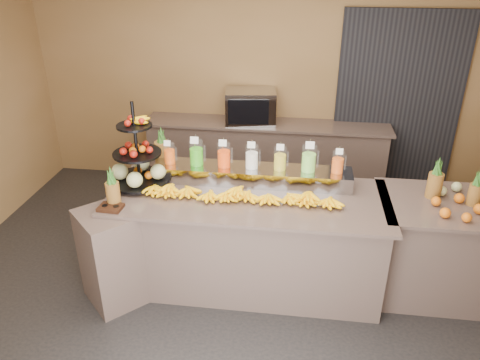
% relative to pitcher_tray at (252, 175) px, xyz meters
% --- Properties ---
extents(ground, '(6.00, 6.00, 0.00)m').
position_rel_pitcher_tray_xyz_m(ground, '(0.00, -0.58, -1.01)').
color(ground, black).
rests_on(ground, ground).
extents(room_envelope, '(6.04, 5.02, 2.82)m').
position_rel_pitcher_tray_xyz_m(room_envelope, '(0.19, 0.21, 0.87)').
color(room_envelope, brown).
rests_on(room_envelope, ground).
extents(buffet_counter, '(2.75, 1.25, 0.93)m').
position_rel_pitcher_tray_xyz_m(buffet_counter, '(-0.11, -0.32, -0.54)').
color(buffet_counter, gray).
rests_on(buffet_counter, ground).
extents(right_counter, '(1.08, 0.88, 0.93)m').
position_rel_pitcher_tray_xyz_m(right_counter, '(1.70, -0.18, -0.54)').
color(right_counter, gray).
rests_on(right_counter, ground).
extents(back_ledge, '(3.10, 0.55, 0.93)m').
position_rel_pitcher_tray_xyz_m(back_ledge, '(0.00, 1.67, -0.54)').
color(back_ledge, gray).
rests_on(back_ledge, ground).
extents(pitcher_tray, '(1.85, 0.30, 0.15)m').
position_rel_pitcher_tray_xyz_m(pitcher_tray, '(0.00, 0.00, 0.00)').
color(pitcher_tray, gray).
rests_on(pitcher_tray, buffet_counter).
extents(juice_pitcher_orange_a, '(0.11, 0.11, 0.26)m').
position_rel_pitcher_tray_xyz_m(juice_pitcher_orange_a, '(-0.78, -0.00, 0.16)').
color(juice_pitcher_orange_a, silver).
rests_on(juice_pitcher_orange_a, pitcher_tray).
extents(juice_pitcher_green, '(0.13, 0.13, 0.31)m').
position_rel_pitcher_tray_xyz_m(juice_pitcher_green, '(-0.52, -0.00, 0.18)').
color(juice_pitcher_green, silver).
rests_on(juice_pitcher_green, pitcher_tray).
extents(juice_pitcher_orange_b, '(0.12, 0.13, 0.30)m').
position_rel_pitcher_tray_xyz_m(juice_pitcher_orange_b, '(-0.26, -0.00, 0.18)').
color(juice_pitcher_orange_b, silver).
rests_on(juice_pitcher_orange_b, pitcher_tray).
extents(juice_pitcher_milk, '(0.12, 0.12, 0.29)m').
position_rel_pitcher_tray_xyz_m(juice_pitcher_milk, '(-0.00, -0.00, 0.17)').
color(juice_pitcher_milk, silver).
rests_on(juice_pitcher_milk, pitcher_tray).
extents(juice_pitcher_lemon, '(0.12, 0.12, 0.28)m').
position_rel_pitcher_tray_xyz_m(juice_pitcher_lemon, '(0.26, -0.00, 0.17)').
color(juice_pitcher_lemon, silver).
rests_on(juice_pitcher_lemon, pitcher_tray).
extents(juice_pitcher_lime, '(0.13, 0.14, 0.32)m').
position_rel_pitcher_tray_xyz_m(juice_pitcher_lime, '(0.52, -0.00, 0.18)').
color(juice_pitcher_lime, silver).
rests_on(juice_pitcher_lime, pitcher_tray).
extents(juice_pitcher_orange_c, '(0.11, 0.11, 0.27)m').
position_rel_pitcher_tray_xyz_m(juice_pitcher_orange_c, '(0.78, -0.00, 0.16)').
color(juice_pitcher_orange_c, silver).
rests_on(juice_pitcher_orange_c, pitcher_tray).
extents(banana_heap, '(1.80, 0.16, 0.15)m').
position_rel_pitcher_tray_xyz_m(banana_heap, '(-0.07, -0.33, -0.02)').
color(banana_heap, yellow).
rests_on(banana_heap, buffet_counter).
extents(fruit_stand, '(0.65, 0.65, 0.80)m').
position_rel_pitcher_tray_xyz_m(fruit_stand, '(-1.00, -0.17, 0.13)').
color(fruit_stand, black).
rests_on(fruit_stand, buffet_counter).
extents(condiment_caddy, '(0.21, 0.16, 0.03)m').
position_rel_pitcher_tray_xyz_m(condiment_caddy, '(-1.13, -0.66, -0.06)').
color(condiment_caddy, black).
rests_on(condiment_caddy, buffet_counter).
extents(pineapple_left_a, '(0.12, 0.12, 0.36)m').
position_rel_pitcher_tray_xyz_m(pineapple_left_a, '(-1.13, -0.58, 0.06)').
color(pineapple_left_a, brown).
rests_on(pineapple_left_a, buffet_counter).
extents(pineapple_left_b, '(0.15, 0.15, 0.45)m').
position_rel_pitcher_tray_xyz_m(pineapple_left_b, '(-0.90, 0.18, 0.10)').
color(pineapple_left_b, brown).
rests_on(pineapple_left_b, buffet_counter).
extents(right_fruit_pile, '(0.43, 0.41, 0.23)m').
position_rel_pitcher_tray_xyz_m(right_fruit_pile, '(1.76, -0.22, -0.00)').
color(right_fruit_pile, brown).
rests_on(right_fruit_pile, right_counter).
extents(oven_warmer, '(0.67, 0.51, 0.41)m').
position_rel_pitcher_tray_xyz_m(oven_warmer, '(-0.20, 1.67, 0.13)').
color(oven_warmer, gray).
rests_on(oven_warmer, back_ledge).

